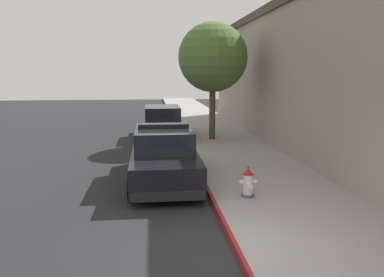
{
  "coord_description": "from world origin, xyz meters",
  "views": [
    {
      "loc": [
        -1.51,
        -6.0,
        3.17
      ],
      "look_at": [
        -0.15,
        6.38,
        1.0
      ],
      "focal_mm": 35.42,
      "sensor_mm": 36.0,
      "label": 1
    }
  ],
  "objects_px": {
    "fire_hydrant": "(248,183)",
    "street_tree": "(213,58)",
    "police_cruiser": "(164,156)",
    "parked_car_silver_ahead": "(163,123)"
  },
  "relations": [
    {
      "from": "parked_car_silver_ahead",
      "to": "police_cruiser",
      "type": "bearing_deg",
      "value": -91.54
    },
    {
      "from": "police_cruiser",
      "to": "street_tree",
      "type": "relative_size",
      "value": 0.92
    },
    {
      "from": "police_cruiser",
      "to": "street_tree",
      "type": "height_order",
      "value": "street_tree"
    },
    {
      "from": "police_cruiser",
      "to": "fire_hydrant",
      "type": "height_order",
      "value": "police_cruiser"
    },
    {
      "from": "fire_hydrant",
      "to": "street_tree",
      "type": "height_order",
      "value": "street_tree"
    },
    {
      "from": "police_cruiser",
      "to": "fire_hydrant",
      "type": "relative_size",
      "value": 6.37
    },
    {
      "from": "street_tree",
      "to": "parked_car_silver_ahead",
      "type": "bearing_deg",
      "value": 151.05
    },
    {
      "from": "police_cruiser",
      "to": "fire_hydrant",
      "type": "xyz_separation_m",
      "value": [
        1.98,
        -2.14,
        -0.25
      ]
    },
    {
      "from": "police_cruiser",
      "to": "parked_car_silver_ahead",
      "type": "distance_m",
      "value": 7.39
    },
    {
      "from": "parked_car_silver_ahead",
      "to": "fire_hydrant",
      "type": "distance_m",
      "value": 9.69
    }
  ]
}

